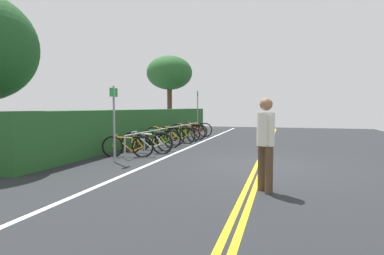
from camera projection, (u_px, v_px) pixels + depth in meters
The scene contains 20 objects.
ground_plane at pixel (260, 166), 8.70m from camera, with size 33.73×13.64×0.05m, color #232628.
centre_line_yellow_inner at pixel (263, 165), 8.67m from camera, with size 30.36×0.10×0.00m, color gold.
centre_line_yellow_outer at pixel (257, 165), 8.72m from camera, with size 30.36×0.10×0.00m, color gold.
bike_lane_stripe_white at pixel (159, 160), 9.48m from camera, with size 30.36×0.12×0.00m, color white.
bike_rack at pixel (172, 131), 13.68m from camera, with size 8.46×0.05×0.72m.
bicycle_0 at pixel (128, 146), 10.12m from camera, with size 0.53×1.61×0.71m.
bicycle_1 at pixel (147, 143), 10.93m from camera, with size 0.46×1.84×0.76m.
bicycle_2 at pixel (154, 142), 11.69m from camera, with size 0.50×1.60×0.68m.
bicycle_3 at pixel (160, 139), 12.52m from camera, with size 0.46×1.67×0.72m.
bicycle_4 at pixel (164, 136), 13.27m from camera, with size 0.46×1.73×0.79m.
bicycle_5 at pixel (176, 135), 14.05m from camera, with size 0.46×1.79×0.75m.
bicycle_6 at pixel (183, 134), 14.85m from camera, with size 0.46×1.68×0.68m.
bicycle_7 at pixel (188, 132), 15.60m from camera, with size 0.46×1.83×0.79m.
bicycle_8 at pixel (192, 131), 16.46m from camera, with size 0.46×1.71×0.73m.
bicycle_9 at pixel (196, 130), 17.25m from camera, with size 0.46×1.72×0.77m.
pedestrian at pixel (266, 138), 5.88m from camera, with size 0.43×0.32×1.72m.
sign_post_near at pixel (114, 116), 9.03m from camera, with size 0.36×0.06×2.14m.
sign_post_far at pixel (198, 109), 18.10m from camera, with size 0.36×0.08×2.47m.
hedge_backdrop at pixel (148, 124), 15.57m from camera, with size 17.41×1.13×1.45m, color #235626.
tree_mid at pixel (169, 73), 23.00m from camera, with size 3.23×3.23×5.19m.
Camera 1 is at (-8.79, -0.58, 1.55)m, focal length 30.37 mm.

